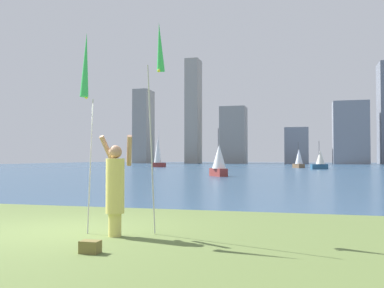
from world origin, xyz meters
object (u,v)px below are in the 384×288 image
person (115,186)px  sailboat_1 (320,160)px  kite_flag_right (159,54)px  kite_flag_left (86,69)px  sailboat_2 (219,161)px  sailboat_3 (158,152)px  sailboat_4 (299,159)px  bag (90,247)px

person → sailboat_1: 49.06m
person → kite_flag_right: 2.71m
person → kite_flag_right: bearing=49.3°
kite_flag_left → sailboat_2: kite_flag_left is taller
sailboat_1 → sailboat_3: (-23.19, 5.84, 1.03)m
person → sailboat_4: (2.03, 55.22, 0.29)m
sailboat_1 → sailboat_4: bearing=112.8°
person → sailboat_3: 57.72m
kite_flag_right → sailboat_2: 25.37m
person → sailboat_1: sailboat_1 is taller
kite_flag_right → bag: bearing=-100.6°
sailboat_3 → person: bearing=-71.3°
kite_flag_right → sailboat_3: sailboat_3 is taller
kite_flag_left → sailboat_2: (-2.64, 25.61, -1.95)m
sailboat_3 → bag: bearing=-71.5°
bag → sailboat_1: (4.47, 50.23, 1.07)m
bag → sailboat_4: size_ratio=0.08×
person → bag: bearing=-76.8°
sailboat_3 → kite_flag_right: bearing=-70.5°
sailboat_1 → kite_flag_left: bearing=-96.2°
sailboat_3 → sailboat_2: bearing=-62.4°
sailboat_1 → sailboat_2: sailboat_2 is taller
kite_flag_left → sailboat_4: bearing=87.2°
sailboat_2 → sailboat_3: 32.82m
sailboat_4 → sailboat_1: bearing=-67.2°
sailboat_3 → kite_flag_left: bearing=-71.9°
person → kite_flag_right: (0.63, 0.65, 2.56)m
bag → person: bearing=99.8°
kite_flag_right → sailboat_1: 48.42m
kite_flag_right → bag: size_ratio=13.99×
person → kite_flag_left: bearing=-177.1°
sailboat_4 → sailboat_2: bearing=-100.1°
person → sailboat_2: size_ratio=0.50×
kite_flag_right → sailboat_4: bearing=88.5°
sailboat_2 → sailboat_4: (5.29, 29.60, 0.04)m
person → kite_flag_right: kite_flag_right is taller
kite_flag_left → sailboat_2: 25.82m
kite_flag_right → sailboat_3: size_ratio=0.74×
kite_flag_left → kite_flag_right: bearing=27.1°
kite_flag_right → person: bearing=-134.1°
sailboat_1 → sailboat_3: 23.93m
person → sailboat_4: 55.26m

